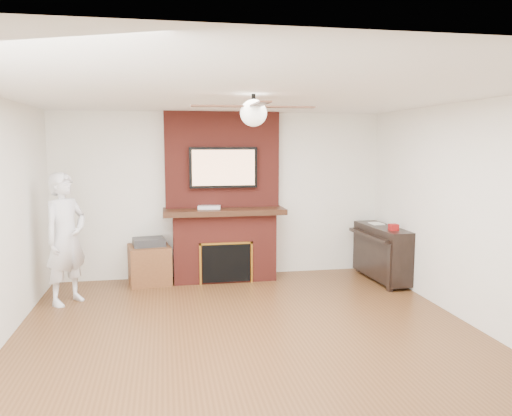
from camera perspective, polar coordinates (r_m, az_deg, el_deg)
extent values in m
cube|color=#523018|center=(5.32, -0.27, -16.09)|extent=(5.36, 5.86, 0.18)
cube|color=white|center=(4.91, -0.29, 13.96)|extent=(5.36, 5.86, 0.18)
cube|color=white|center=(7.73, -4.02, 1.56)|extent=(5.36, 0.18, 2.50)
cube|color=white|center=(2.28, 12.83, -12.65)|extent=(5.36, 0.18, 2.50)
cube|color=white|center=(5.97, 25.02, -0.81)|extent=(0.18, 5.86, 2.50)
cube|color=maroon|center=(7.51, -3.67, -4.40)|extent=(1.50, 0.50, 1.00)
cube|color=black|center=(7.39, -3.68, -0.34)|extent=(1.78, 0.64, 0.08)
cube|color=maroon|center=(7.51, -3.89, 5.52)|extent=(1.70, 0.20, 1.42)
cube|color=black|center=(7.30, -3.42, -6.30)|extent=(0.70, 0.06, 0.55)
cube|color=#BF8C2D|center=(7.23, -3.43, -4.08)|extent=(0.78, 0.02, 0.03)
cube|color=#BF8C2D|center=(7.26, -6.37, -6.41)|extent=(0.03, 0.02, 0.61)
cube|color=#BF8C2D|center=(7.35, -0.50, -6.20)|extent=(0.03, 0.02, 0.61)
cube|color=black|center=(7.37, -3.75, 4.64)|extent=(1.00, 0.07, 0.60)
cube|color=#EFAF7E|center=(7.33, -3.72, 4.62)|extent=(0.92, 0.01, 0.52)
cylinder|color=black|center=(4.90, -0.29, 12.10)|extent=(0.04, 0.04, 0.14)
sphere|color=white|center=(4.89, -0.29, 10.81)|extent=(0.26, 0.26, 0.26)
cube|color=black|center=(4.96, 3.54, 11.44)|extent=(0.55, 0.11, 0.01)
cube|color=black|center=(5.22, -0.94, 11.25)|extent=(0.11, 0.55, 0.01)
cube|color=black|center=(4.85, -4.21, 11.54)|extent=(0.55, 0.11, 0.01)
cube|color=black|center=(4.57, 0.46, 11.81)|extent=(0.11, 0.55, 0.01)
imported|color=silver|center=(6.74, -20.91, -3.29)|extent=(0.71, 0.73, 1.68)
cube|color=brown|center=(7.49, -12.08, -6.32)|extent=(0.65, 0.65, 0.56)
cube|color=#2B2B2E|center=(7.42, -12.14, -3.82)|extent=(0.49, 0.42, 0.11)
cube|color=black|center=(7.67, 14.25, -4.89)|extent=(0.43, 1.26, 0.76)
cube|color=black|center=(7.15, 15.11, -6.60)|extent=(0.06, 0.10, 0.67)
cube|color=black|center=(8.14, 11.73, -4.81)|extent=(0.06, 0.10, 0.67)
cube|color=black|center=(7.54, 12.85, -3.06)|extent=(0.20, 1.15, 0.05)
cube|color=silver|center=(7.82, 13.61, -1.74)|extent=(0.17, 0.24, 0.01)
cube|color=maroon|center=(7.30, 15.45, -2.14)|extent=(0.11, 0.11, 0.09)
cube|color=silver|center=(7.34, -5.37, 0.09)|extent=(0.35, 0.23, 0.05)
cylinder|color=orange|center=(7.43, -5.32, -8.08)|extent=(0.07, 0.07, 0.11)
cylinder|color=#3C8635|center=(7.49, -4.25, -7.99)|extent=(0.07, 0.07, 0.10)
cylinder|color=#BFA898|center=(7.48, -2.67, -7.89)|extent=(0.07, 0.07, 0.12)
cylinder|color=#2B4982|center=(7.51, -1.59, -8.02)|extent=(0.06, 0.06, 0.08)
cylinder|color=olive|center=(7.48, -4.53, -8.00)|extent=(0.07, 0.07, 0.10)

